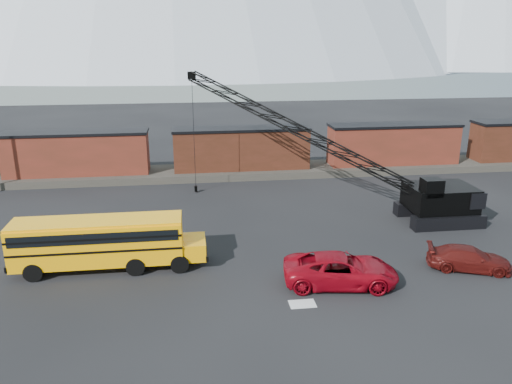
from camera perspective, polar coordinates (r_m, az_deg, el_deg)
The scene contains 10 objects.
ground at distance 30.66m, azimuth 2.74°, elevation -8.99°, with size 160.00×160.00×0.00m, color black.
gravel_berm at distance 51.00m, azimuth -1.65°, elevation 2.37°, with size 120.00×5.00×0.70m, color #48433B.
boxcar_west_near at distance 51.34m, azimuth -19.77°, elevation 4.22°, with size 13.70×3.10×4.17m.
boxcar_mid at distance 50.42m, azimuth -1.67°, elevation 5.02°, with size 13.70×3.10×4.17m.
boxcar_east_near at distance 54.41m, azimuth 15.41°, elevation 5.33°, with size 13.70×3.10×4.17m.
snow_patch at distance 27.30m, azimuth 5.32°, elevation -12.61°, with size 1.40×0.90×0.02m, color silver.
school_bus at distance 31.54m, azimuth -16.93°, elevation -5.42°, with size 11.65×2.65×3.19m.
red_pickup at distance 29.14m, azimuth 9.64°, elevation -8.74°, with size 3.00×6.50×1.81m, color maroon.
maroon_suv at distance 33.17m, azimuth 23.17°, elevation -7.00°, with size 1.99×4.89×1.42m, color #4B100D.
crawler_crane at distance 40.29m, azimuth 5.01°, elevation 6.99°, with size 21.56×12.34×10.90m.
Camera 1 is at (-5.06, -26.96, 13.68)m, focal length 35.00 mm.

